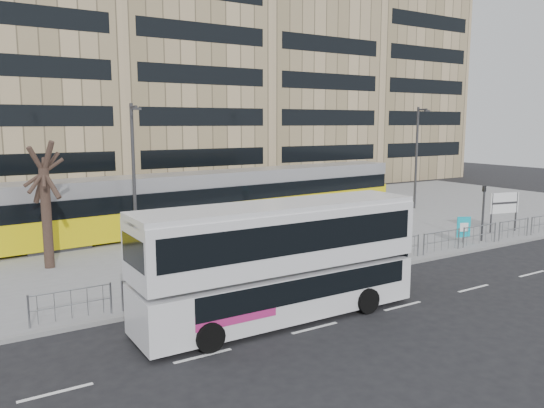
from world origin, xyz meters
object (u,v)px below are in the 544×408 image
pedestrian (326,219)px  traffic_light_east (483,206)px  ad_panel (464,227)px  traffic_light_west (190,239)px  lamp_post_west (134,169)px  lamp_post_east (417,153)px  station_sign (504,205)px  double_decker_bus (280,257)px  bare_tree (41,138)px  tram (210,199)px

pedestrian → traffic_light_east: traffic_light_east is taller
ad_panel → traffic_light_west: 15.98m
lamp_post_west → lamp_post_east: size_ratio=0.98×
station_sign → traffic_light_east: traffic_light_east is taller
double_decker_bus → ad_panel: double_decker_bus is taller
traffic_light_west → traffic_light_east: bearing=-9.4°
lamp_post_west → lamp_post_east: lamp_post_east is taller
lamp_post_east → double_decker_bus: bearing=-146.9°
lamp_post_west → bare_tree: bearing=-157.9°
pedestrian → bare_tree: size_ratio=0.22×
tram → traffic_light_west: bearing=-123.6°
traffic_light_east → pedestrian: bearing=129.2°
station_sign → bare_tree: bare_tree is taller
double_decker_bus → ad_panel: (14.56, 4.05, -1.18)m
pedestrian → bare_tree: bearing=83.4°
pedestrian → double_decker_bus: bearing=131.3°
lamp_post_east → traffic_light_west: bearing=-157.6°
double_decker_bus → pedestrian: 14.06m
station_sign → tram: bearing=155.5°
lamp_post_east → traffic_light_east: bearing=-118.4°
lamp_post_west → pedestrian: bearing=-12.4°
double_decker_bus → tram: double_decker_bus is taller
tram → lamp_post_east: size_ratio=3.85×
traffic_light_west → lamp_post_east: lamp_post_east is taller
double_decker_bus → tram: (4.66, 15.44, -0.27)m
bare_tree → pedestrian: bearing=-1.8°
ad_panel → lamp_post_west: (-15.61, 8.41, 3.29)m
traffic_light_east → traffic_light_west: bearing=172.9°
traffic_light_west → ad_panel: bearing=-8.6°
station_sign → pedestrian: bearing=162.3°
ad_panel → lamp_post_east: bearing=80.5°
tram → traffic_light_east: (11.12, -11.66, 0.23)m
bare_tree → tram: bearing=25.2°
pedestrian → traffic_light_west: (-11.08, -5.60, 1.12)m
double_decker_bus → lamp_post_west: size_ratio=1.34×
double_decker_bus → bare_tree: bearing=118.2°
tram → traffic_light_east: size_ratio=9.58×
ad_panel → pedestrian: bearing=153.5°
lamp_post_west → station_sign: bearing=-21.1°
tram → traffic_light_east: tram is taller
double_decker_bus → lamp_post_west: lamp_post_west is taller
station_sign → ad_panel: bearing=-159.3°
traffic_light_east → lamp_post_west: size_ratio=0.41×
traffic_light_west → double_decker_bus: bearing=-80.0°
pedestrian → lamp_post_east: bearing=-76.9°
station_sign → lamp_post_east: lamp_post_east is taller
lamp_post_east → lamp_post_west: bearing=-176.5°
ad_panel → bare_tree: 21.85m
tram → traffic_light_west: size_ratio=9.58×
tram → bare_tree: bare_tree is taller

